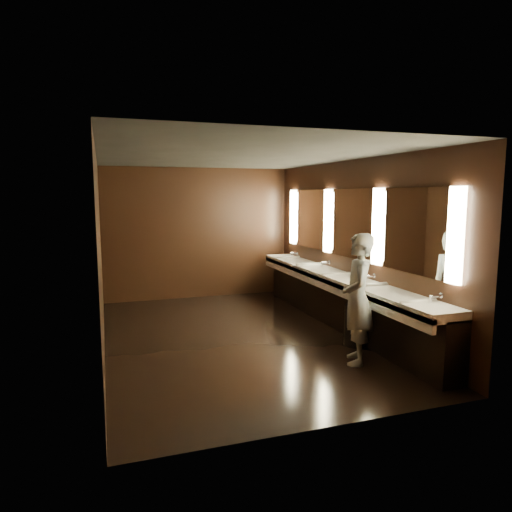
{
  "coord_description": "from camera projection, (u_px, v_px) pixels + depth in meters",
  "views": [
    {
      "loc": [
        -1.95,
        -6.7,
        2.23
      ],
      "look_at": [
        0.31,
        0.0,
        1.27
      ],
      "focal_mm": 32.0,
      "sensor_mm": 36.0,
      "label": 1
    }
  ],
  "objects": [
    {
      "name": "person",
      "position": [
        358.0,
        299.0,
        6.0
      ],
      "size": [
        0.64,
        0.75,
        1.73
      ],
      "primitive_type": "imported",
      "rotation": [
        0.0,
        0.0,
        -2.01
      ],
      "color": "#8DA9D2",
      "rests_on": "floor"
    },
    {
      "name": "wall_left",
      "position": [
        100.0,
        254.0,
        6.38
      ],
      "size": [
        0.02,
        6.0,
        2.8
      ],
      "primitive_type": "cube",
      "color": "black",
      "rests_on": "floor"
    },
    {
      "name": "mirror_band",
      "position": [
        351.0,
        224.0,
        7.6
      ],
      "size": [
        0.06,
        5.03,
        1.15
      ],
      "color": "#FEF0BA",
      "rests_on": "wall_right"
    },
    {
      "name": "trash_bin",
      "position": [
        357.0,
        325.0,
        6.76
      ],
      "size": [
        0.46,
        0.46,
        0.61
      ],
      "primitive_type": "cylinder",
      "rotation": [
        0.0,
        0.0,
        -0.19
      ],
      "color": "black",
      "rests_on": "floor"
    },
    {
      "name": "wall_front",
      "position": [
        328.0,
        285.0,
        4.2
      ],
      "size": [
        4.0,
        0.02,
        2.8
      ],
      "primitive_type": "cube",
      "color": "black",
      "rests_on": "floor"
    },
    {
      "name": "wall_back",
      "position": [
        198.0,
        233.0,
        9.84
      ],
      "size": [
        4.0,
        0.02,
        2.8
      ],
      "primitive_type": "cube",
      "color": "black",
      "rests_on": "floor"
    },
    {
      "name": "sink_counter",
      "position": [
        339.0,
        298.0,
        7.71
      ],
      "size": [
        0.55,
        5.4,
        1.01
      ],
      "color": "black",
      "rests_on": "floor"
    },
    {
      "name": "floor",
      "position": [
        238.0,
        337.0,
        7.2
      ],
      "size": [
        6.0,
        6.0,
        0.0
      ],
      "primitive_type": "plane",
      "color": "black",
      "rests_on": "ground"
    },
    {
      "name": "ceiling",
      "position": [
        237.0,
        156.0,
        6.83
      ],
      "size": [
        4.0,
        6.0,
        0.02
      ],
      "primitive_type": "cube",
      "color": "#2D2D2B",
      "rests_on": "wall_back"
    },
    {
      "name": "wall_right",
      "position": [
        351.0,
        244.0,
        7.65
      ],
      "size": [
        0.02,
        6.0,
        2.8
      ],
      "primitive_type": "cube",
      "color": "black",
      "rests_on": "floor"
    }
  ]
}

